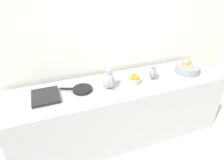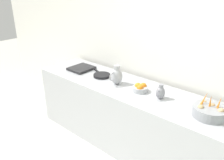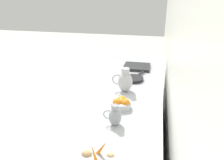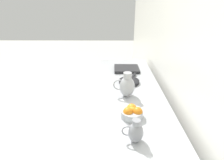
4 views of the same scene
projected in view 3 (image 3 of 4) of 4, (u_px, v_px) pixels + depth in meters
name	position (u px, v px, depth m)	size (l,w,h in m)	color
tile_wall_left	(190.00, 53.00, 1.43)	(0.10, 8.17, 3.00)	white
prep_counter	(124.00, 137.00, 2.38)	(0.72, 2.81, 0.87)	#ADAFB5
orange_bowl	(121.00, 103.00, 2.05)	(0.18, 0.18, 0.10)	#ADAFB5
metal_pitcher_tall	(125.00, 81.00, 2.35)	(0.21, 0.15, 0.25)	#A3A3A8
metal_pitcher_short	(115.00, 116.00, 1.79)	(0.15, 0.10, 0.17)	gray
counter_sink_basin	(137.00, 67.00, 3.04)	(0.34, 0.30, 0.04)	#232326
skillet_on_counter	(133.00, 79.00, 2.66)	(0.24, 0.37, 0.03)	black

